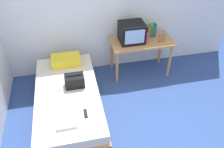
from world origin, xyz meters
TOP-DOWN VIEW (x-y plane):
  - ground_plane at (0.00, 0.00)m, footprint 8.00×8.00m
  - wall_back at (0.00, 2.00)m, footprint 5.20×0.10m
  - bed at (-0.91, 0.78)m, footprint 1.00×2.00m
  - desk at (0.55, 1.59)m, footprint 1.16×0.60m
  - tv at (0.35, 1.60)m, footprint 0.44×0.39m
  - water_bottle at (0.60, 1.49)m, footprint 0.07×0.07m
  - book_row at (0.78, 1.72)m, footprint 0.16×0.17m
  - picture_frame at (0.89, 1.45)m, footprint 0.11×0.02m
  - pillow at (-0.87, 1.52)m, footprint 0.51×0.34m
  - handbag at (-0.77, 0.88)m, footprint 0.30×0.20m
  - magazine at (-1.08, 0.39)m, footprint 0.21×0.29m
  - remote_dark at (-0.68, 0.24)m, footprint 0.04×0.16m
  - remote_silver at (-1.02, 0.88)m, footprint 0.04×0.14m
  - folded_towel at (-0.95, 0.13)m, footprint 0.28×0.22m

SIDE VIEW (x-z plane):
  - ground_plane at x=0.00m, z-range 0.00..0.00m
  - bed at x=-0.91m, z-range 0.00..0.47m
  - magazine at x=-1.08m, z-range 0.47..0.48m
  - remote_dark at x=-0.68m, z-range 0.47..0.50m
  - remote_silver at x=-1.02m, z-range 0.47..0.50m
  - folded_towel at x=-0.95m, z-range 0.47..0.53m
  - pillow at x=-0.87m, z-range 0.47..0.61m
  - handbag at x=-0.77m, z-range 0.46..0.69m
  - desk at x=0.55m, z-range 0.28..1.01m
  - picture_frame at x=0.89m, z-range 0.74..0.90m
  - water_bottle at x=0.60m, z-range 0.74..0.94m
  - book_row at x=0.78m, z-range 0.73..0.97m
  - tv at x=0.35m, z-range 0.74..1.10m
  - wall_back at x=0.00m, z-range 0.00..2.60m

